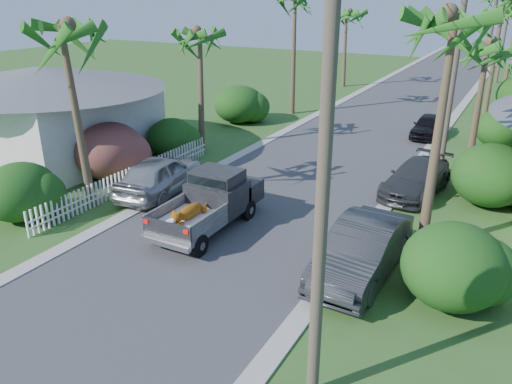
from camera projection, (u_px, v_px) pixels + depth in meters
The scene contains 27 objects.
ground at pixel (165, 282), 14.90m from camera, with size 120.00×120.00×0.00m, color #365821.
road at pixel (387, 114), 35.24m from camera, with size 8.00×100.00×0.02m, color #38383A.
curb_left at pixel (330, 107), 37.15m from camera, with size 0.60×100.00×0.06m, color #A5A39E.
curb_right at pixel (451, 121), 33.31m from camera, with size 0.60×100.00×0.06m, color #A5A39E.
pickup_truck at pixel (213, 200), 18.18m from camera, with size 1.98×5.12×2.06m.
parked_car_rn at pixel (362, 251), 14.97m from camera, with size 1.76×5.06×1.67m, color #2B2C30.
parked_car_rm at pixel (416, 178), 21.17m from camera, with size 1.92×4.72×1.37m, color #303235.
parked_car_rf at pixel (428, 126), 29.52m from camera, with size 1.55×3.85×1.31m, color black.
parked_car_ln at pixel (160, 175), 21.17m from camera, with size 1.96×4.87×1.66m, color #A2A4A9.
palm_l_a at pixel (65, 26), 17.52m from camera, with size 4.40×4.40×8.20m.
palm_l_b at pixel (198, 32), 25.40m from camera, with size 4.40×4.40×7.40m.
palm_l_d at pixel (347, 12), 43.05m from camera, with size 4.40×4.40×7.70m.
palm_r_a at pixel (455, 16), 14.20m from camera, with size 4.40×4.40×8.70m.
palm_r_b at pixel (489, 43), 21.94m from camera, with size 4.40×4.40×7.20m.
shrub_l_a at pixel (20, 192), 18.65m from camera, with size 2.60×2.86×2.20m, color #124013.
shrub_l_b at pixel (110, 151), 22.77m from camera, with size 3.00×3.30×2.60m, color #BC1A49.
shrub_l_c at pixel (171, 137), 25.96m from camera, with size 2.40×2.64×2.00m, color #124013.
shrub_l_d at pixel (239, 104), 32.66m from camera, with size 3.20×3.52×2.40m, color #124013.
shrub_r_a at pixel (454, 266), 13.53m from camera, with size 2.80×3.08×2.30m, color #124013.
shrub_r_b at pixel (491, 175), 19.91m from camera, with size 3.00×3.30×2.50m, color #124013.
shrub_r_c at pixel (500, 129), 27.44m from camera, with size 2.60×2.86×2.10m, color #124013.
picket_fence at pixel (134, 177), 21.86m from camera, with size 0.10×11.00×1.00m, color white.
house_left at pixel (46, 116), 25.60m from camera, with size 9.00×8.00×4.60m.
utility_pole_a at pixel (323, 197), 9.06m from camera, with size 1.60×0.26×9.00m.
utility_pole_b at pixel (453, 79), 21.26m from camera, with size 1.60×0.26×9.00m.
utility_pole_c at pixel (488, 47), 33.47m from camera, with size 1.60×0.26×9.00m.
utility_pole_d at pixel (505, 32), 45.67m from camera, with size 1.60×0.26×9.00m.
Camera 1 is at (8.56, -9.93, 8.06)m, focal length 35.00 mm.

